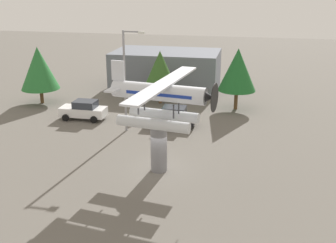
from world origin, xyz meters
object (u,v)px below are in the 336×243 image
Objects in this scene: streetlight_primary at (127,75)px; storefront_building at (166,70)px; floatplane_monument at (160,100)px; tree_east at (160,67)px; car_mid_black at (172,116)px; tree_center_back at (238,70)px; car_near_white at (84,110)px; tree_west at (39,68)px; display_pedestal at (159,148)px.

streetlight_primary is 15.26m from storefront_building.
floatplane_monument is 16.14m from tree_east.
storefront_building is (-3.28, 13.09, 1.30)m from car_mid_black.
floatplane_monument is at bearing -105.58° from tree_center_back.
car_near_white is 1.00× the size of car_mid_black.
car_near_white is at bearing -32.41° from tree_west.
car_near_white is (-9.17, 9.14, -0.76)m from display_pedestal.
streetlight_primary is (-4.38, 7.00, -0.11)m from floatplane_monument.
tree_east is (-2.58, 6.77, 2.90)m from car_mid_black.
tree_west is 19.92m from tree_center_back.
display_pedestal is 0.78× the size of car_near_white.
tree_east is at bearing 111.35° from floatplane_monument.
car_mid_black is at bearing -69.12° from tree_east.
display_pedestal is 0.31× the size of floatplane_monument.
floatplane_monument is 15.72m from tree_center_back.
streetlight_primary is at bearing -95.30° from tree_east.
car_mid_black is 0.50× the size of streetlight_primary.
car_near_white is 9.16m from tree_east.
tree_west is at bearing -142.04° from storefront_building.
tree_center_back is (8.48, -6.91, 1.78)m from storefront_building.
car_near_white is 15.08m from tree_center_back.
tree_center_back is (4.34, 15.09, 2.32)m from display_pedestal.
streetlight_primary is at bearing 130.57° from floatplane_monument.
tree_center_back is at bearing 82.94° from floatplane_monument.
display_pedestal is 8.78m from streetlight_primary.
storefront_building reaches higher than car_near_white.
tree_west is (-6.31, 4.01, 2.80)m from car_near_white.
streetlight_primary is at bearing -90.42° from storefront_building.
floatplane_monument is 0.86× the size of storefront_building.
tree_east is at bearing 11.84° from tree_west.
tree_east is (-3.44, 15.68, 2.14)m from display_pedestal.
tree_center_back is (8.59, 8.11, -0.89)m from streetlight_primary.
tree_east is at bearing 102.39° from display_pedestal.
display_pedestal is 0.55× the size of tree_center_back.
tree_west is (-15.61, 13.17, -1.28)m from floatplane_monument.
display_pedestal is 20.41m from tree_west.
display_pedestal is 0.56× the size of tree_west.
car_mid_black is 0.35× the size of storefront_building.
floatplane_monument reaches higher than car_near_white.
tree_east is at bearing 175.69° from tree_center_back.
floatplane_monument is at bearing -40.16° from tree_west.
display_pedestal is at bearing -40.35° from tree_west.
storefront_building is at bearing -111.35° from car_near_white.
car_near_white is 0.50× the size of streetlight_primary.
tree_east reaches higher than display_pedestal.
streetlight_primary is at bearing 121.35° from display_pedestal.
floatplane_monument reaches higher than car_mid_black.
streetlight_primary is at bearing -28.80° from tree_west.
tree_west is at bearing 151.20° from streetlight_primary.
streetlight_primary is (-3.39, -1.93, 3.97)m from car_mid_black.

